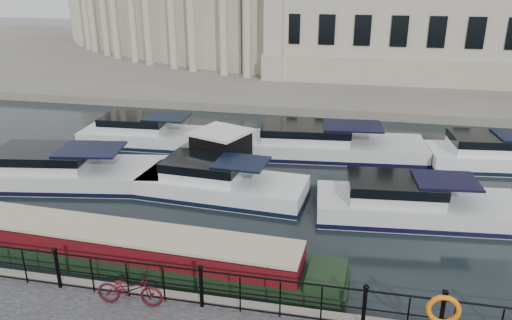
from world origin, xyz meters
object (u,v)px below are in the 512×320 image
(narrowboat, at_px, (131,255))
(harbour_hut, at_px, (221,156))
(bicycle, at_px, (130,289))
(life_ring_post, at_px, (443,310))

(narrowboat, xyz_separation_m, harbour_hut, (0.77, 7.56, 0.59))
(bicycle, height_order, life_ring_post, life_ring_post)
(narrowboat, distance_m, harbour_hut, 7.62)
(harbour_hut, bearing_deg, bicycle, -66.87)
(bicycle, bearing_deg, life_ring_post, -91.43)
(narrowboat, height_order, harbour_hut, harbour_hut)
(life_ring_post, xyz_separation_m, narrowboat, (-8.73, 2.20, -0.97))
(bicycle, bearing_deg, harbour_hut, -1.22)
(life_ring_post, relative_size, narrowboat, 0.09)
(life_ring_post, bearing_deg, bicycle, -177.83)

